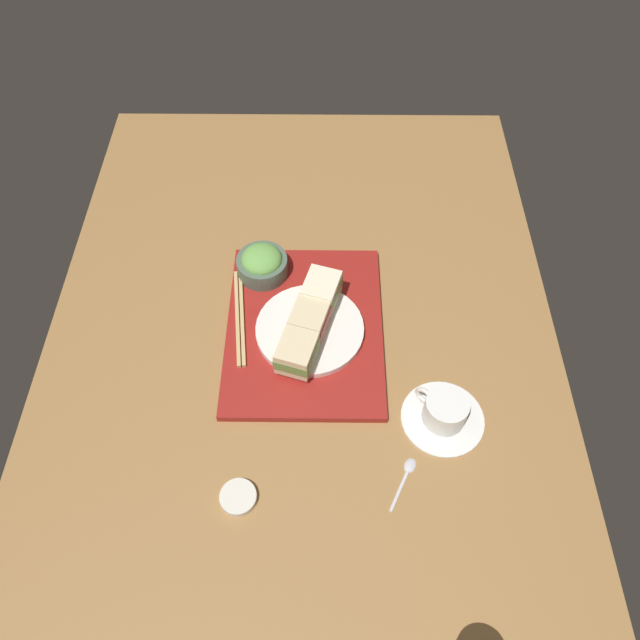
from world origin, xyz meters
TOP-DOWN VIEW (x-y plane):
  - ground_plane at (0.00, 0.00)cm, footprint 140.00×100.00cm
  - serving_tray at (-1.23, 0.56)cm, footprint 39.58×30.30cm
  - sandwich_plate at (0.37, 1.62)cm, footprint 20.93×20.93cm
  - sandwich_near at (-6.69, 3.78)cm, footprint 9.28×8.46cm
  - sandwich_middle at (0.37, 1.62)cm, footprint 9.65×8.84cm
  - sandwich_far at (7.43, -0.54)cm, footprint 9.29×8.49cm
  - salad_bowl at (-14.81, -8.38)cm, footprint 10.41×10.41cm
  - chopsticks_pair at (-3.10, -12.24)cm, footprint 22.90×4.26cm
  - coffee_cup at (17.62, 25.57)cm, footprint 14.90×14.90cm
  - small_sauce_dish at (32.45, -9.58)cm, footprint 6.12×6.12cm
  - teaspoon at (27.79, 18.58)cm, footprint 9.71×5.56cm

SIDE VIEW (x-z plane):
  - ground_plane at x=0.00cm, z-range -3.00..0.00cm
  - teaspoon at x=27.79cm, z-range -0.05..0.75cm
  - small_sauce_dish at x=32.45cm, z-range 0.00..1.34cm
  - serving_tray at x=-1.23cm, z-range 0.00..1.60cm
  - chopsticks_pair at x=-3.10cm, z-range 1.60..2.30cm
  - sandwich_plate at x=0.37cm, z-range 1.60..2.93cm
  - coffee_cup at x=17.62cm, z-range -0.57..5.63cm
  - salad_bowl at x=-14.81cm, z-range 1.30..7.65cm
  - sandwich_middle at x=0.37cm, z-range 2.93..8.32cm
  - sandwich_far at x=7.43cm, z-range 2.93..8.35cm
  - sandwich_near at x=-6.69cm, z-range 2.93..8.65cm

